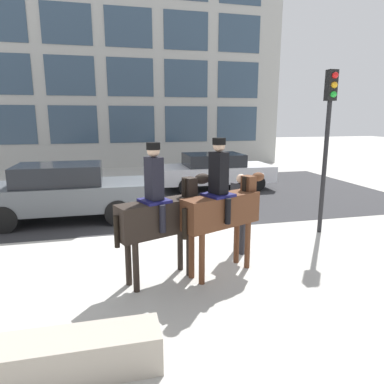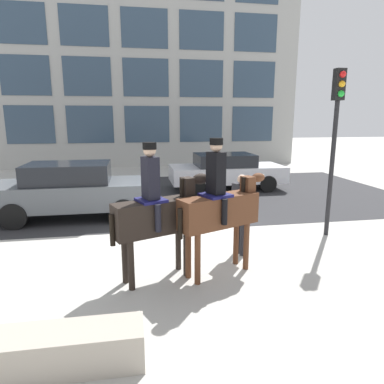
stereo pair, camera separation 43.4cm
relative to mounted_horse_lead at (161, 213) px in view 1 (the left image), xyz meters
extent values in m
plane|color=#B2AFA8|center=(0.50, 2.18, -1.28)|extent=(80.00, 80.00, 0.00)
cube|color=#2D2D30|center=(0.50, 6.93, -1.28)|extent=(18.69, 8.50, 0.01)
cube|color=#A8A8A3|center=(0.50, 15.18, 6.30)|extent=(18.69, 0.30, 15.15)
cube|color=#33475B|center=(-6.08, 15.01, 1.27)|extent=(2.63, 0.02, 2.13)
cube|color=#33475B|center=(-2.79, 15.01, 1.27)|extent=(2.63, 0.02, 2.13)
cube|color=#33475B|center=(0.50, 15.01, 1.27)|extent=(2.63, 0.02, 2.13)
cube|color=#33475B|center=(3.79, 15.01, 1.27)|extent=(2.63, 0.02, 2.13)
cube|color=#33475B|center=(7.08, 15.01, 1.27)|extent=(2.63, 0.02, 2.13)
cube|color=#33475B|center=(-6.08, 15.01, 3.93)|extent=(2.63, 0.02, 2.13)
cube|color=#33475B|center=(-2.79, 15.01, 3.93)|extent=(2.63, 0.02, 2.13)
cube|color=#33475B|center=(0.50, 15.01, 3.93)|extent=(2.63, 0.02, 2.13)
cube|color=#33475B|center=(3.79, 15.01, 3.93)|extent=(2.63, 0.02, 2.13)
cube|color=#33475B|center=(7.08, 15.01, 3.93)|extent=(2.63, 0.02, 2.13)
cube|color=#33475B|center=(-2.79, 15.01, 6.60)|extent=(2.63, 0.02, 2.13)
cube|color=#33475B|center=(0.50, 15.01, 6.60)|extent=(2.63, 0.02, 2.13)
cube|color=#33475B|center=(3.79, 15.01, 6.60)|extent=(2.63, 0.02, 2.13)
cube|color=#33475B|center=(7.08, 15.01, 6.60)|extent=(2.63, 0.02, 2.13)
cube|color=black|center=(-0.04, -0.01, -0.08)|extent=(1.58, 0.97, 0.61)
cylinder|color=black|center=(0.42, 0.33, -0.83)|extent=(0.11, 0.11, 0.89)
cylinder|color=black|center=(0.53, 0.04, -0.83)|extent=(0.11, 0.11, 0.89)
cylinder|color=black|center=(-0.60, -0.07, -0.83)|extent=(0.11, 0.11, 0.89)
cylinder|color=black|center=(-0.49, -0.36, -0.83)|extent=(0.11, 0.11, 0.89)
cube|color=black|center=(0.59, 0.23, 0.29)|extent=(0.27, 0.30, 0.57)
cube|color=black|center=(0.48, 0.19, 0.31)|extent=(0.07, 0.09, 0.51)
ellipsoid|color=black|center=(0.86, 0.34, 0.52)|extent=(0.39, 0.31, 0.21)
cube|color=silver|center=(0.95, 0.38, 0.54)|extent=(0.13, 0.09, 0.08)
cylinder|color=black|center=(-0.78, -0.31, -0.19)|extent=(0.09, 0.09, 0.55)
cube|color=#14144C|center=(-0.11, -0.04, 0.24)|extent=(0.60, 0.61, 0.05)
cube|color=black|center=(-0.11, -0.04, 0.64)|extent=(0.32, 0.38, 0.74)
sphere|color=#D1A889|center=(-0.11, -0.04, 1.11)|extent=(0.22, 0.22, 0.22)
cylinder|color=black|center=(-0.11, -0.04, 1.19)|extent=(0.24, 0.24, 0.12)
cylinder|color=black|center=(-0.21, 0.21, -0.02)|extent=(0.11, 0.11, 0.48)
cylinder|color=black|center=(-0.01, -0.29, -0.02)|extent=(0.11, 0.11, 0.48)
cube|color=#59331E|center=(1.14, 0.02, -0.04)|extent=(1.64, 1.04, 0.58)
cylinder|color=#59331E|center=(1.61, 0.39, -0.80)|extent=(0.11, 0.11, 0.95)
cylinder|color=#59331E|center=(1.73, 0.11, -0.80)|extent=(0.11, 0.11, 0.95)
cylinder|color=#59331E|center=(0.55, -0.06, -0.80)|extent=(0.11, 0.11, 0.95)
cylinder|color=#59331E|center=(0.68, -0.35, -0.80)|extent=(0.11, 0.11, 0.95)
cube|color=#59331E|center=(1.79, 0.30, 0.30)|extent=(0.28, 0.30, 0.50)
cube|color=black|center=(1.68, 0.25, 0.32)|extent=(0.07, 0.09, 0.45)
ellipsoid|color=#59331E|center=(2.03, 0.41, 0.50)|extent=(0.35, 0.30, 0.18)
cube|color=silver|center=(2.12, 0.44, 0.52)|extent=(0.12, 0.09, 0.07)
cylinder|color=black|center=(0.37, -0.31, -0.14)|extent=(0.09, 0.09, 0.55)
cube|color=#14144C|center=(1.07, -0.01, 0.28)|extent=(0.63, 0.63, 0.05)
cube|color=black|center=(1.07, -0.01, 0.68)|extent=(0.33, 0.38, 0.76)
sphere|color=#D1A889|center=(1.07, -0.01, 1.17)|extent=(0.22, 0.22, 0.22)
cylinder|color=black|center=(1.07, -0.01, 1.25)|extent=(0.24, 0.24, 0.12)
cylinder|color=black|center=(0.96, 0.24, 0.02)|extent=(0.11, 0.11, 0.47)
cylinder|color=black|center=(1.18, -0.26, 0.02)|extent=(0.11, 0.11, 0.47)
cylinder|color=#232328|center=(1.89, 0.79, -0.82)|extent=(0.13, 0.13, 0.91)
cylinder|color=#232328|center=(1.82, 0.93, -0.82)|extent=(0.13, 0.13, 0.91)
cube|color=#232328|center=(1.85, 0.86, -0.04)|extent=(0.37, 0.46, 0.66)
sphere|color=#D1A889|center=(1.85, 0.86, 0.39)|extent=(0.20, 0.20, 0.20)
cube|color=#232328|center=(1.68, 0.58, 0.14)|extent=(0.54, 0.31, 0.09)
cone|color=orange|center=(1.36, 0.44, 0.14)|extent=(0.18, 0.12, 0.04)
cube|color=#51565B|center=(-2.15, 4.38, -0.56)|extent=(4.68, 1.84, 0.73)
cube|color=black|center=(-2.27, 4.38, 0.09)|extent=(2.34, 1.62, 0.56)
cylinder|color=black|center=(-0.70, 3.53, -0.92)|extent=(0.72, 0.22, 0.72)
cylinder|color=black|center=(-0.70, 5.22, -0.92)|extent=(0.72, 0.22, 0.72)
cylinder|color=black|center=(-3.60, 3.53, -0.92)|extent=(0.72, 0.22, 0.72)
cylinder|color=black|center=(-3.60, 5.22, -0.92)|extent=(0.72, 0.22, 0.72)
cube|color=silver|center=(3.43, 7.72, -0.62)|extent=(4.67, 2.00, 0.64)
cube|color=black|center=(3.32, 7.72, -0.05)|extent=(2.34, 1.76, 0.49)
cylinder|color=black|center=(4.88, 6.80, -0.94)|extent=(0.68, 0.24, 0.68)
cylinder|color=black|center=(4.88, 8.64, -0.94)|extent=(0.68, 0.24, 0.68)
cylinder|color=black|center=(1.98, 6.80, -0.94)|extent=(0.68, 0.24, 0.68)
cylinder|color=black|center=(1.98, 8.64, -0.94)|extent=(0.68, 0.24, 0.68)
cylinder|color=black|center=(4.42, 1.71, 0.39)|extent=(0.11, 0.11, 3.34)
cube|color=black|center=(4.42, 1.71, 2.42)|extent=(0.24, 0.19, 0.72)
sphere|color=red|center=(4.42, 1.59, 2.63)|extent=(0.15, 0.15, 0.15)
sphere|color=orange|center=(4.42, 1.59, 2.42)|extent=(0.15, 0.15, 0.15)
sphere|color=green|center=(4.42, 1.59, 2.20)|extent=(0.15, 0.15, 0.15)
cube|color=#ADA393|center=(-1.80, -2.16, -1.03)|extent=(2.93, 0.56, 0.49)
camera|label=1|loc=(-0.81, -5.85, 1.66)|focal=32.00mm
camera|label=2|loc=(-0.38, -5.94, 1.66)|focal=32.00mm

